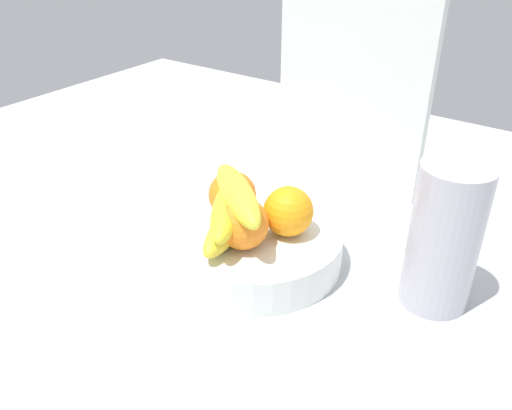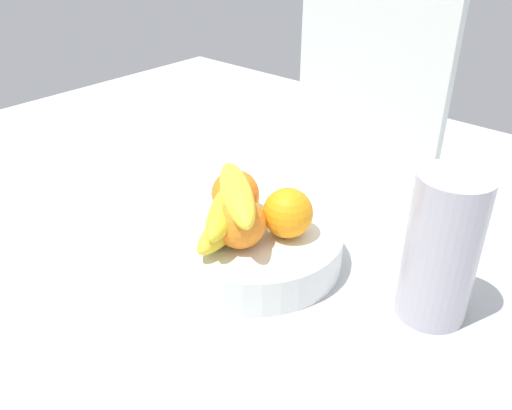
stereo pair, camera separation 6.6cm
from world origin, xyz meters
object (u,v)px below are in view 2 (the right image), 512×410
object	(u,v)px
orange_front_right	(235,194)
thermos_tumbler	(442,249)
cutting_board	(368,88)
fruit_bowl	(256,245)
banana_bunch	(232,207)
orange_front_left	(288,213)
orange_center	(239,222)

from	to	relation	value
orange_front_right	thermos_tumbler	distance (cm)	29.12
cutting_board	thermos_tumbler	xyz separation A→B (cm)	(25.36, -23.77, -8.36)
fruit_bowl	thermos_tumbler	world-z (taller)	thermos_tumbler
orange_front_right	banana_bunch	xyz separation A→B (cm)	(3.07, -3.96, 0.76)
banana_bunch	fruit_bowl	bearing A→B (deg)	54.98
orange_front_right	thermos_tumbler	size ratio (longest dim) A/B	0.36
fruit_bowl	orange_front_left	xyz separation A→B (cm)	(4.00, 1.95, 6.08)
banana_bunch	thermos_tumbler	size ratio (longest dim) A/B	0.90
fruit_bowl	orange_front_right	world-z (taller)	orange_front_right
fruit_bowl	orange_center	xyz separation A→B (cm)	(0.69, -4.16, 6.08)
fruit_bowl	thermos_tumbler	bearing A→B (deg)	15.06
orange_front_left	cutting_board	distance (cm)	30.22
orange_center	cutting_board	distance (cm)	35.61
fruit_bowl	orange_front_left	bearing A→B (deg)	25.99
orange_center	cutting_board	bearing A→B (deg)	94.02
orange_center	thermos_tumbler	xyz separation A→B (cm)	(22.95, 10.53, 0.93)
fruit_bowl	orange_center	size ratio (longest dim) A/B	3.55
orange_front_left	cutting_board	world-z (taller)	cutting_board
fruit_bowl	orange_front_left	distance (cm)	7.53
thermos_tumbler	cutting_board	bearing A→B (deg)	136.85
cutting_board	orange_front_right	bearing A→B (deg)	-93.87
banana_bunch	thermos_tumbler	distance (cm)	27.16
cutting_board	thermos_tumbler	distance (cm)	35.75
fruit_bowl	cutting_board	bearing A→B (deg)	93.26
orange_center	banana_bunch	distance (cm)	3.08
fruit_bowl	orange_front_right	size ratio (longest dim) A/B	3.55
orange_front_left	orange_center	xyz separation A→B (cm)	(-3.30, -6.11, 0.00)
orange_front_left	orange_center	world-z (taller)	same
orange_front_right	orange_front_left	bearing A→B (deg)	4.83
cutting_board	orange_center	bearing A→B (deg)	-83.37
fruit_bowl	cutting_board	xyz separation A→B (cm)	(-1.72, 30.13, 15.36)
orange_front_right	fruit_bowl	bearing A→B (deg)	-13.33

